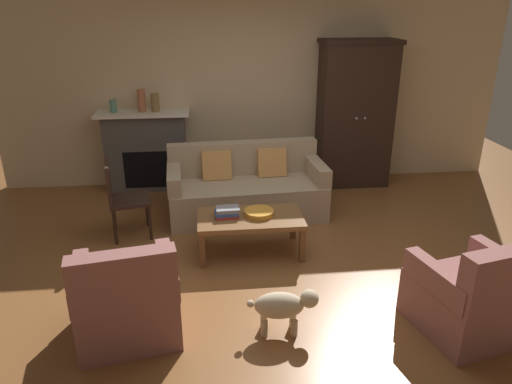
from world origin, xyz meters
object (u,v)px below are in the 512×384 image
(fireplace, at_px, (146,150))
(dog, at_px, (283,306))
(coffee_table, at_px, (250,221))
(book_stack, at_px, (227,212))
(mantel_vase_terracotta, at_px, (142,101))
(side_chair_wooden, at_px, (121,194))
(fruit_bowl, at_px, (259,213))
(armoire, at_px, (355,114))
(mantel_vase_bronze, at_px, (155,103))
(armchair_near_left, at_px, (127,301))
(armchair_near_right, at_px, (473,297))
(mantel_vase_jade, at_px, (113,106))
(couch, at_px, (246,190))

(fireplace, xyz_separation_m, dog, (1.41, -3.37, -0.32))
(coffee_table, bearing_deg, book_stack, 175.64)
(mantel_vase_terracotta, xyz_separation_m, side_chair_wooden, (-0.13, -1.47, -0.76))
(fruit_bowl, relative_size, dog, 0.54)
(armoire, height_order, mantel_vase_bronze, armoire)
(fireplace, distance_m, book_stack, 2.26)
(fruit_bowl, relative_size, book_stack, 1.19)
(fruit_bowl, xyz_separation_m, armchair_near_left, (-1.19, -1.27, -0.13))
(fruit_bowl, bearing_deg, fireplace, 124.36)
(mantel_vase_bronze, xyz_separation_m, armchair_near_right, (2.74, -3.50, -0.92))
(armchair_near_left, bearing_deg, fruit_bowl, 46.94)
(fruit_bowl, height_order, armchair_near_right, armchair_near_right)
(armoire, xyz_separation_m, mantel_vase_bronze, (-2.77, 0.06, 0.21))
(book_stack, relative_size, armchair_near_right, 0.28)
(book_stack, bearing_deg, fireplace, 117.22)
(mantel_vase_terracotta, bearing_deg, mantel_vase_bronze, 0.00)
(dog, bearing_deg, fruit_bowl, 91.74)
(armoire, distance_m, side_chair_wooden, 3.42)
(armchair_near_right, relative_size, side_chair_wooden, 1.02)
(mantel_vase_jade, relative_size, dog, 0.29)
(fireplace, bearing_deg, fruit_bowl, -55.64)
(book_stack, relative_size, mantel_vase_terracotta, 0.86)
(mantel_vase_jade, distance_m, armchair_near_right, 4.89)
(mantel_vase_bronze, bearing_deg, mantel_vase_jade, 180.00)
(fireplace, relative_size, coffee_table, 1.15)
(mantel_vase_terracotta, bearing_deg, fireplace, 90.00)
(coffee_table, xyz_separation_m, armchair_near_left, (-1.09, -1.25, -0.05))
(mantel_vase_jade, relative_size, armchair_near_left, 0.19)
(fireplace, bearing_deg, coffee_table, -57.81)
(armoire, distance_m, armchair_near_right, 3.51)
(mantel_vase_terracotta, xyz_separation_m, mantel_vase_bronze, (0.18, 0.00, -0.03))
(fruit_bowl, height_order, armchair_near_left, armchair_near_left)
(coffee_table, bearing_deg, mantel_vase_terracotta, 122.42)
(armchair_near_right, bearing_deg, mantel_vase_bronze, 128.02)
(coffee_table, bearing_deg, fruit_bowl, 14.35)
(couch, relative_size, mantel_vase_bronze, 8.17)
(armoire, relative_size, dog, 3.57)
(book_stack, bearing_deg, armchair_near_right, -38.69)
(couch, relative_size, dog, 3.43)
(couch, bearing_deg, armchair_near_left, -116.73)
(armchair_near_left, height_order, armchair_near_right, same)
(coffee_table, relative_size, side_chair_wooden, 1.22)
(dog, bearing_deg, book_stack, 105.52)
(coffee_table, relative_size, armchair_near_left, 1.24)
(coffee_table, height_order, armchair_near_right, armchair_near_right)
(couch, bearing_deg, dog, -87.81)
(side_chair_wooden, bearing_deg, dog, -50.74)
(fireplace, distance_m, couch, 1.68)
(mantel_vase_terracotta, bearing_deg, armchair_near_left, -86.79)
(mantel_vase_jade, bearing_deg, book_stack, -54.63)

